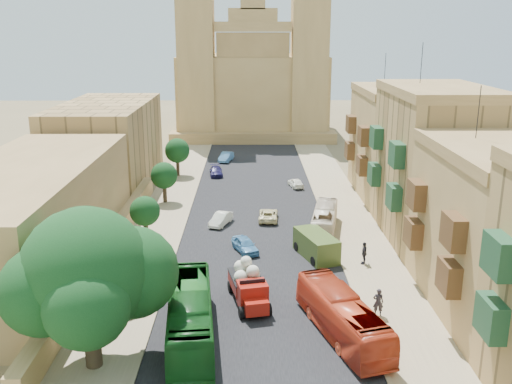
{
  "coord_description": "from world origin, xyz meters",
  "views": [
    {
      "loc": [
        -0.56,
        -24.74,
        18.54
      ],
      "look_at": [
        0.0,
        26.0,
        4.0
      ],
      "focal_mm": 40.0,
      "sensor_mm": 36.0,
      "label": 1
    }
  ],
  "objects_px": {
    "street_tree_c": "(164,176)",
    "car_dkblue": "(216,171)",
    "car_white_a": "(221,219)",
    "pedestrian_c": "(364,253)",
    "olive_pickup": "(316,246)",
    "bus_green_north": "(190,315)",
    "ficus_tree": "(88,276)",
    "church": "(253,81)",
    "pedestrian_a": "(378,302)",
    "bus_red_east": "(342,316)",
    "bus_cream_east": "(324,219)",
    "car_white_b": "(296,183)",
    "street_tree_a": "(114,261)",
    "car_blue_a": "(245,245)",
    "car_blue_b": "(226,157)",
    "street_tree_b": "(145,211)",
    "red_truck": "(249,285)",
    "car_cream": "(268,215)",
    "street_tree_d": "(177,151)"
  },
  "relations": [
    {
      "from": "bus_green_north",
      "to": "car_white_a",
      "type": "distance_m",
      "value": 21.38
    },
    {
      "from": "olive_pickup",
      "to": "bus_green_north",
      "type": "height_order",
      "value": "bus_green_north"
    },
    {
      "from": "red_truck",
      "to": "car_white_b",
      "type": "distance_m",
      "value": 30.95
    },
    {
      "from": "bus_cream_east",
      "to": "car_blue_b",
      "type": "distance_m",
      "value": 31.74
    },
    {
      "from": "street_tree_a",
      "to": "car_white_b",
      "type": "xyz_separation_m",
      "value": [
        15.0,
        30.03,
        -2.51
      ]
    },
    {
      "from": "street_tree_c",
      "to": "bus_red_east",
      "type": "xyz_separation_m",
      "value": [
        15.15,
        -28.96,
        -1.64
      ]
    },
    {
      "from": "street_tree_a",
      "to": "red_truck",
      "type": "relative_size",
      "value": 0.8
    },
    {
      "from": "pedestrian_c",
      "to": "pedestrian_a",
      "type": "bearing_deg",
      "value": 16.52
    },
    {
      "from": "car_white_a",
      "to": "pedestrian_c",
      "type": "distance_m",
      "value": 15.67
    },
    {
      "from": "church",
      "to": "olive_pickup",
      "type": "xyz_separation_m",
      "value": [
        5.0,
        -58.61,
        -8.52
      ]
    },
    {
      "from": "car_cream",
      "to": "pedestrian_a",
      "type": "distance_m",
      "value": 21.05
    },
    {
      "from": "olive_pickup",
      "to": "ficus_tree",
      "type": "bearing_deg",
      "value": -132.02
    },
    {
      "from": "ficus_tree",
      "to": "pedestrian_c",
      "type": "relative_size",
      "value": 4.97
    },
    {
      "from": "olive_pickup",
      "to": "car_white_b",
      "type": "distance_m",
      "value": 22.04
    },
    {
      "from": "street_tree_b",
      "to": "pedestrian_c",
      "type": "relative_size",
      "value": 2.21
    },
    {
      "from": "olive_pickup",
      "to": "bus_green_north",
      "type": "bearing_deg",
      "value": -125.4
    },
    {
      "from": "street_tree_a",
      "to": "car_blue_a",
      "type": "xyz_separation_m",
      "value": [
        9.0,
        9.22,
        -2.44
      ]
    },
    {
      "from": "car_blue_a",
      "to": "car_cream",
      "type": "xyz_separation_m",
      "value": [
        2.27,
        8.46,
        -0.07
      ]
    },
    {
      "from": "car_white_a",
      "to": "car_white_b",
      "type": "height_order",
      "value": "car_white_a"
    },
    {
      "from": "street_tree_c",
      "to": "car_dkblue",
      "type": "bearing_deg",
      "value": 67.17
    },
    {
      "from": "bus_green_north",
      "to": "car_white_b",
      "type": "relative_size",
      "value": 3.4
    },
    {
      "from": "car_dkblue",
      "to": "pedestrian_c",
      "type": "relative_size",
      "value": 2.1
    },
    {
      "from": "bus_red_east",
      "to": "pedestrian_a",
      "type": "relative_size",
      "value": 5.13
    },
    {
      "from": "street_tree_b",
      "to": "ficus_tree",
      "type": "bearing_deg",
      "value": -88.33
    },
    {
      "from": "car_blue_a",
      "to": "street_tree_d",
      "type": "bearing_deg",
      "value": 87.17
    },
    {
      "from": "ficus_tree",
      "to": "street_tree_d",
      "type": "bearing_deg",
      "value": 90.76
    },
    {
      "from": "church",
      "to": "pedestrian_a",
      "type": "relative_size",
      "value": 18.73
    },
    {
      "from": "bus_red_east",
      "to": "bus_cream_east",
      "type": "height_order",
      "value": "bus_red_east"
    },
    {
      "from": "street_tree_b",
      "to": "bus_red_east",
      "type": "xyz_separation_m",
      "value": [
        15.15,
        -16.96,
        -1.41
      ]
    },
    {
      "from": "street_tree_a",
      "to": "street_tree_d",
      "type": "xyz_separation_m",
      "value": [
        0.0,
        36.0,
        0.24
      ]
    },
    {
      "from": "street_tree_d",
      "to": "car_white_b",
      "type": "relative_size",
      "value": 1.51
    },
    {
      "from": "car_cream",
      "to": "pedestrian_c",
      "type": "relative_size",
      "value": 2.11
    },
    {
      "from": "car_cream",
      "to": "street_tree_d",
      "type": "bearing_deg",
      "value": -55.09
    },
    {
      "from": "street_tree_a",
      "to": "street_tree_b",
      "type": "relative_size",
      "value": 1.09
    },
    {
      "from": "street_tree_c",
      "to": "car_blue_a",
      "type": "height_order",
      "value": "street_tree_c"
    },
    {
      "from": "bus_red_east",
      "to": "street_tree_c",
      "type": "bearing_deg",
      "value": -78.71
    },
    {
      "from": "car_cream",
      "to": "bus_green_north",
      "type": "bearing_deg",
      "value": 79.58
    },
    {
      "from": "car_white_a",
      "to": "car_white_b",
      "type": "relative_size",
      "value": 1.09
    },
    {
      "from": "street_tree_d",
      "to": "bus_cream_east",
      "type": "distance_m",
      "value": 27.3
    },
    {
      "from": "ficus_tree",
      "to": "pedestrian_c",
      "type": "bearing_deg",
      "value": 38.49
    },
    {
      "from": "olive_pickup",
      "to": "bus_cream_east",
      "type": "distance_m",
      "value": 6.53
    },
    {
      "from": "street_tree_c",
      "to": "car_dkblue",
      "type": "height_order",
      "value": "street_tree_c"
    },
    {
      "from": "olive_pickup",
      "to": "car_cream",
      "type": "relative_size",
      "value": 1.35
    },
    {
      "from": "street_tree_d",
      "to": "church",
      "type": "bearing_deg",
      "value": 71.91
    },
    {
      "from": "bus_green_north",
      "to": "car_cream",
      "type": "xyz_separation_m",
      "value": [
        5.55,
        22.72,
        -1.0
      ]
    },
    {
      "from": "car_blue_a",
      "to": "car_blue_b",
      "type": "xyz_separation_m",
      "value": [
        -3.01,
        35.07,
        0.04
      ]
    },
    {
      "from": "red_truck",
      "to": "pedestrian_a",
      "type": "distance_m",
      "value": 8.88
    },
    {
      "from": "red_truck",
      "to": "street_tree_b",
      "type": "bearing_deg",
      "value": 126.99
    },
    {
      "from": "street_tree_a",
      "to": "car_blue_a",
      "type": "bearing_deg",
      "value": 45.69
    },
    {
      "from": "church",
      "to": "street_tree_a",
      "type": "relative_size",
      "value": 7.92
    }
  ]
}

